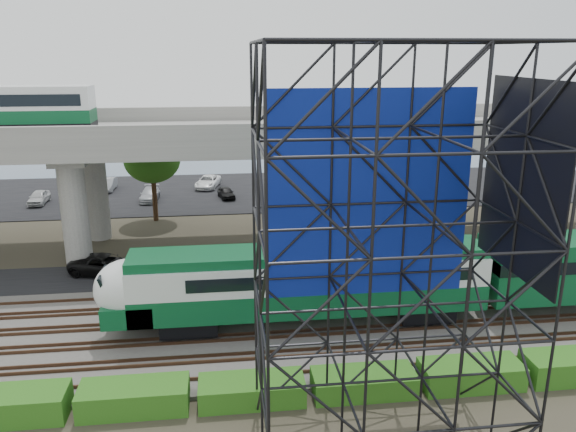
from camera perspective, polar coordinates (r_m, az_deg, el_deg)
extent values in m
plane|color=#474233|center=(29.56, -6.18, -13.56)|extent=(140.00, 140.00, 0.00)
cube|color=slate|center=(31.26, -6.25, -11.57)|extent=(90.00, 12.00, 0.20)
cube|color=black|center=(39.00, -6.45, -5.80)|extent=(90.00, 5.00, 0.08)
cube|color=black|center=(61.41, -6.73, 2.48)|extent=(90.00, 18.00, 0.08)
cube|color=#41576B|center=(82.94, -6.85, 6.10)|extent=(140.00, 40.00, 0.03)
cube|color=#472D1E|center=(27.08, -6.10, -15.91)|extent=(90.00, 0.08, 0.16)
cube|color=#472D1E|center=(28.31, -6.15, -14.36)|extent=(90.00, 0.08, 0.16)
cube|color=#472D1E|center=(28.79, -6.17, -13.79)|extent=(90.00, 0.08, 0.16)
cube|color=#472D1E|center=(30.05, -6.22, -12.41)|extent=(90.00, 0.08, 0.16)
cube|color=#472D1E|center=(30.54, -6.24, -11.91)|extent=(90.00, 0.08, 0.16)
cube|color=#472D1E|center=(31.81, -6.28, -10.68)|extent=(90.00, 0.08, 0.16)
cube|color=#472D1E|center=(32.31, -6.30, -10.23)|extent=(90.00, 0.08, 0.16)
cube|color=#472D1E|center=(33.61, -6.33, -9.13)|extent=(90.00, 0.08, 0.16)
cube|color=#472D1E|center=(34.11, -6.35, -8.73)|extent=(90.00, 0.08, 0.16)
cube|color=#472D1E|center=(35.42, -6.38, -7.74)|extent=(90.00, 0.08, 0.16)
cube|color=black|center=(31.00, -9.98, -10.52)|extent=(3.00, 2.20, 0.90)
cube|color=black|center=(32.84, 13.60, -9.14)|extent=(3.00, 2.20, 0.90)
cube|color=#0A4A25|center=(30.77, 2.20, -8.10)|extent=(19.00, 3.00, 1.40)
cube|color=silver|center=(30.19, 2.23, -5.59)|extent=(19.00, 3.00, 1.50)
cube|color=#0A4A25|center=(29.83, 2.25, -3.81)|extent=(19.00, 2.60, 0.50)
cube|color=black|center=(30.34, 4.11, -5.41)|extent=(15.00, 3.06, 0.70)
ellipsoid|color=silver|center=(30.47, -15.86, -7.15)|extent=(3.60, 3.00, 3.20)
cube|color=#0A4A25|center=(30.90, -15.70, -8.94)|extent=(2.60, 3.00, 1.10)
cube|color=black|center=(30.48, -17.98, -6.31)|extent=(0.48, 2.00, 1.09)
cube|color=#0A4A25|center=(35.28, 25.37, -4.71)|extent=(8.00, 3.00, 3.40)
cube|color=#9E9B93|center=(42.07, -6.92, 7.94)|extent=(80.00, 12.00, 1.20)
cube|color=#9E9B93|center=(36.22, -6.94, 8.42)|extent=(80.00, 0.50, 1.10)
cube|color=#9E9B93|center=(47.63, -7.00, 10.32)|extent=(80.00, 0.50, 1.10)
cylinder|color=#9E9B93|center=(40.85, -20.83, 0.11)|extent=(1.80, 1.80, 8.00)
cylinder|color=#9E9B93|center=(47.45, -18.91, 2.47)|extent=(1.80, 1.80, 8.00)
cube|color=#9E9B93|center=(43.38, -20.27, 6.10)|extent=(2.40, 9.00, 0.60)
cylinder|color=#9E9B93|center=(40.85, 7.50, 1.07)|extent=(1.80, 1.80, 8.00)
cylinder|color=#9E9B93|center=(47.45, 5.44, 3.29)|extent=(1.80, 1.80, 8.00)
cube|color=#9E9B93|center=(43.38, 6.55, 7.01)|extent=(2.40, 9.00, 0.60)
cylinder|color=#9E9B93|center=(54.17, 24.42, 3.53)|extent=(1.80, 1.80, 8.00)
cube|color=#9E9B93|center=(50.65, 26.92, 6.70)|extent=(2.40, 9.00, 0.60)
cube|color=black|center=(44.51, -26.68, 8.03)|extent=(12.00, 2.50, 0.70)
cube|color=#0A4A25|center=(44.42, -26.81, 9.05)|extent=(12.00, 2.50, 0.90)
cube|color=silver|center=(44.33, -27.00, 10.45)|extent=(12.00, 2.50, 1.30)
cube|color=black|center=(44.32, -27.01, 10.52)|extent=(11.00, 2.56, 0.80)
cube|color=silver|center=(44.28, -27.13, 11.48)|extent=(12.00, 2.40, 0.30)
cube|color=navy|center=(22.12, 8.19, 2.06)|extent=(8.10, 0.08, 8.25)
cube|color=black|center=(20.81, 22.75, 3.42)|extent=(0.06, 5.40, 6.75)
cube|color=#285E15|center=(27.12, -26.33, -16.87)|extent=(4.60, 1.80, 1.20)
cube|color=#285E15|center=(25.91, -15.35, -17.34)|extent=(4.60, 1.80, 1.15)
cube|color=#285E15|center=(25.65, -3.71, -17.26)|extent=(4.60, 1.80, 1.03)
cube|color=#285E15|center=(26.32, 7.69, -16.43)|extent=(4.60, 1.80, 1.01)
cube|color=#285E15|center=(27.86, 18.07, -15.03)|extent=(4.60, 1.80, 1.12)
cube|color=#285E15|center=(30.17, 26.97, -13.45)|extent=(4.60, 1.80, 1.20)
cylinder|color=#382314|center=(42.44, 12.66, -0.86)|extent=(0.44, 0.44, 4.80)
ellipsoid|color=#285E15|center=(41.62, 12.93, 3.35)|extent=(4.94, 4.94, 4.18)
cylinder|color=#382314|center=(51.48, -13.42, 2.13)|extent=(0.44, 0.44, 4.80)
ellipsoid|color=#285E15|center=(50.81, -13.65, 5.63)|extent=(4.94, 4.94, 4.18)
imported|color=black|center=(40.13, -17.96, -4.75)|extent=(5.45, 3.74, 1.38)
imported|color=#BBBBBB|center=(61.09, -23.99, 1.75)|extent=(1.58, 3.83, 1.30)
imported|color=gray|center=(64.39, -17.82, 3.08)|extent=(1.43, 3.94, 1.29)
imported|color=#AEAFB6|center=(58.79, -13.85, 2.16)|extent=(1.77, 4.35, 1.26)
imported|color=white|center=(63.21, -8.13, 3.48)|extent=(3.17, 5.05, 1.30)
imported|color=black|center=(58.35, -6.30, 2.38)|extent=(2.06, 3.61, 1.16)
imported|color=#A3A4AA|center=(63.71, 0.43, 3.65)|extent=(1.65, 3.44, 1.09)
imported|color=white|center=(59.37, 3.97, 2.69)|extent=(2.04, 4.11, 1.15)
imported|color=gray|center=(65.77, 9.36, 3.90)|extent=(3.02, 4.77, 1.23)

